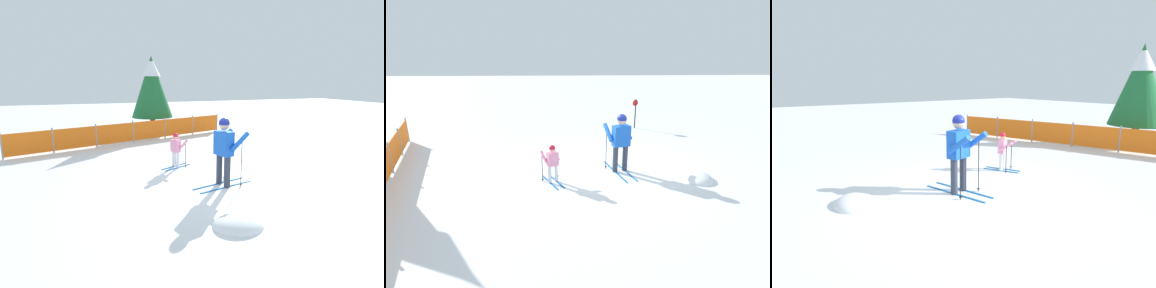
# 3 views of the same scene
# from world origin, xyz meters

# --- Properties ---
(ground_plane) EXTENTS (60.00, 60.00, 0.00)m
(ground_plane) POSITION_xyz_m (0.00, 0.00, 0.00)
(ground_plane) COLOR white
(skier_adult) EXTENTS (1.72, 0.91, 1.78)m
(skier_adult) POSITION_xyz_m (-0.17, -0.29, 1.07)
(skier_adult) COLOR #1966B2
(skier_adult) RESTS_ON ground_plane
(skier_child) EXTENTS (1.02, 0.71, 1.10)m
(skier_child) POSITION_xyz_m (-0.89, 1.72, 0.64)
(skier_child) COLOR #1966B2
(skier_child) RESTS_ON ground_plane
(trail_marker) EXTENTS (0.12, 0.27, 1.34)m
(trail_marker) POSITION_xyz_m (4.77, -1.82, 0.83)
(trail_marker) COLOR black
(trail_marker) RESTS_ON ground_plane
(snow_mound) EXTENTS (0.99, 0.85, 0.40)m
(snow_mound) POSITION_xyz_m (-0.85, -2.43, 0.00)
(snow_mound) COLOR white
(snow_mound) RESTS_ON ground_plane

